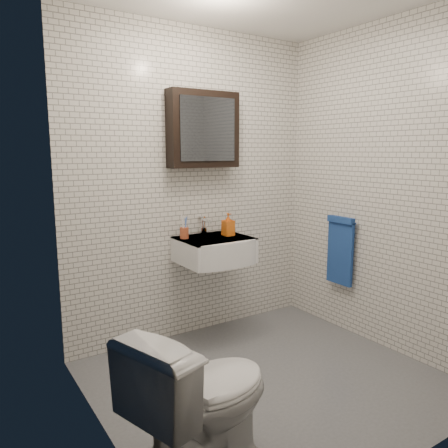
% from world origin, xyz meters
% --- Properties ---
extents(ground, '(2.20, 2.00, 0.01)m').
position_xyz_m(ground, '(0.00, 0.00, 0.01)').
color(ground, '#52555A').
rests_on(ground, ground).
extents(room_shell, '(2.22, 2.02, 2.51)m').
position_xyz_m(room_shell, '(0.00, 0.00, 1.47)').
color(room_shell, silver).
rests_on(room_shell, ground).
extents(washbasin, '(0.55, 0.50, 0.20)m').
position_xyz_m(washbasin, '(0.05, 0.73, 0.76)').
color(washbasin, white).
rests_on(washbasin, room_shell).
extents(faucet, '(0.06, 0.20, 0.15)m').
position_xyz_m(faucet, '(0.05, 0.93, 0.92)').
color(faucet, silver).
rests_on(faucet, washbasin).
extents(mirror_cabinet, '(0.60, 0.15, 0.60)m').
position_xyz_m(mirror_cabinet, '(0.05, 0.93, 1.70)').
color(mirror_cabinet, black).
rests_on(mirror_cabinet, room_shell).
extents(towel_rail, '(0.09, 0.30, 0.58)m').
position_xyz_m(towel_rail, '(1.04, 0.35, 0.72)').
color(towel_rail, silver).
rests_on(towel_rail, room_shell).
extents(toothbrush_cup, '(0.08, 0.08, 0.19)m').
position_xyz_m(toothbrush_cup, '(-0.16, 0.87, 0.90)').
color(toothbrush_cup, '#9F4527').
rests_on(toothbrush_cup, washbasin).
extents(soap_bottle, '(0.08, 0.09, 0.18)m').
position_xyz_m(soap_bottle, '(0.19, 0.78, 0.94)').
color(soap_bottle, orange).
rests_on(soap_bottle, washbasin).
extents(toilet, '(0.85, 0.63, 0.77)m').
position_xyz_m(toilet, '(-0.80, -0.50, 0.38)').
color(toilet, silver).
rests_on(toilet, ground).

